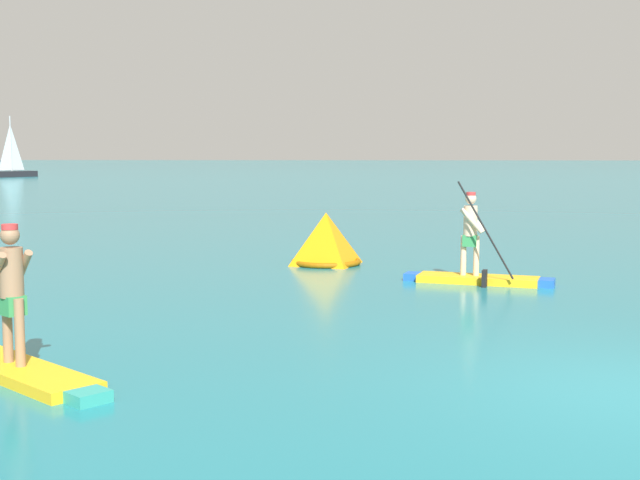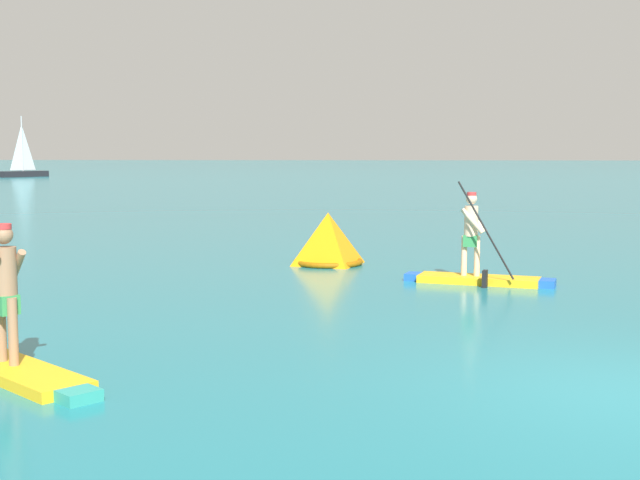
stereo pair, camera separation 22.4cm
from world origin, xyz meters
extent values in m
cube|color=yellow|center=(-6.86, 0.19, 0.06)|extent=(2.36, 2.13, 0.12)
cube|color=teal|center=(-5.76, -0.73, 0.06)|extent=(0.49, 0.50, 0.12)
cylinder|color=#997051|center=(-7.06, 0.36, 0.51)|extent=(0.11, 0.11, 0.76)
cylinder|color=#997051|center=(-6.84, 0.17, 0.51)|extent=(0.11, 0.11, 0.76)
cube|color=#338C4C|center=(-6.95, 0.27, 0.80)|extent=(0.34, 0.34, 0.22)
cylinder|color=#997051|center=(-6.95, 0.27, 1.17)|extent=(0.26, 0.26, 0.56)
sphere|color=#997051|center=(-6.95, 0.27, 1.58)|extent=(0.21, 0.21, 0.21)
cylinder|color=red|center=(-6.95, 0.27, 1.68)|extent=(0.18, 0.18, 0.06)
cylinder|color=#997051|center=(-6.89, 0.41, 1.18)|extent=(0.39, 0.36, 0.50)
cube|color=yellow|center=(-0.97, 7.45, 0.07)|extent=(2.36, 1.26, 0.14)
cube|color=blue|center=(0.26, 7.11, 0.07)|extent=(0.40, 0.54, 0.14)
cube|color=blue|center=(-2.20, 7.78, 0.07)|extent=(0.38, 0.47, 0.14)
cylinder|color=beige|center=(-1.01, 7.46, 0.52)|extent=(0.11, 0.11, 0.76)
cylinder|color=beige|center=(-1.25, 7.52, 0.52)|extent=(0.11, 0.11, 0.76)
cube|color=#338C4C|center=(-1.13, 7.49, 0.81)|extent=(0.31, 0.28, 0.22)
cylinder|color=beige|center=(-1.13, 7.49, 1.19)|extent=(0.26, 0.26, 0.57)
sphere|color=beige|center=(-1.13, 7.49, 1.61)|extent=(0.21, 0.21, 0.21)
cylinder|color=red|center=(-1.13, 7.49, 1.70)|extent=(0.18, 0.18, 0.06)
cylinder|color=beige|center=(-1.04, 7.62, 1.20)|extent=(0.46, 0.20, 0.50)
cylinder|color=beige|center=(-1.12, 7.33, 1.20)|extent=(0.46, 0.20, 0.50)
cylinder|color=black|center=(-0.91, 6.97, 1.06)|extent=(1.03, 0.32, 1.79)
cube|color=black|center=(-0.91, 6.97, 0.16)|extent=(0.13, 0.21, 0.32)
pyramid|color=orange|center=(-4.03, 9.96, 0.58)|extent=(1.76, 1.76, 1.15)
torus|color=#915407|center=(-4.03, 9.96, 0.06)|extent=(1.55, 1.55, 0.12)
cube|color=black|center=(-37.96, 71.48, 0.28)|extent=(3.80, 4.79, 0.56)
cylinder|color=#B2B2B7|center=(-37.96, 71.48, 3.19)|extent=(0.12, 0.12, 5.26)
pyramid|color=white|center=(-37.96, 71.48, 2.85)|extent=(1.04, 1.97, 4.38)
camera|label=1|loc=(-2.89, -8.94, 2.51)|focal=48.27mm
camera|label=2|loc=(-2.67, -8.92, 2.51)|focal=48.27mm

